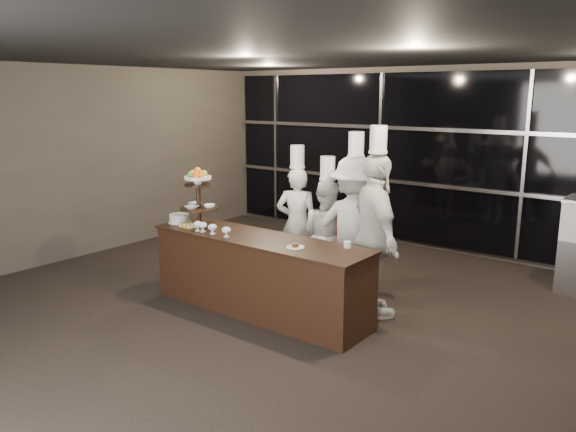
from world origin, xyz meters
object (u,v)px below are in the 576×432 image
Objects in this scene: chef_b at (327,234)px; chef_a at (297,222)px; display_stand at (198,193)px; chef_c at (354,228)px; layer_cake at (180,218)px; buffet_counter at (259,274)px; chef_d at (375,235)px.

chef_a is at bearing 172.04° from chef_b.
chef_c is at bearing 34.01° from display_stand.
chef_a is at bearing 53.28° from layer_cake.
chef_b is (1.50, 1.20, -0.22)m from layer_cake.
layer_cake is at bearing -141.22° from chef_b.
buffet_counter is 1.59× the size of chef_b.
display_stand is 1.48m from chef_a.
chef_a is (0.95, 1.28, -0.15)m from layer_cake.
chef_b reaches higher than layer_cake.
buffet_counter is 1.28× the size of chef_d.
buffet_counter is at bearing -119.79° from chef_c.
buffet_counter is 1.34× the size of chef_c.
chef_a is at bearing 161.26° from chef_d.
layer_cake is 0.16× the size of chef_a.
chef_b is (0.54, -0.08, -0.07)m from chef_a.
chef_a is 1.59m from chef_d.
display_stand is 2.01m from chef_c.
chef_b is at bearing -7.96° from chef_a.
chef_c is (1.63, 1.10, -0.42)m from display_stand.
chef_d is (1.50, -0.51, 0.15)m from chef_a.
chef_c is (0.45, -0.05, 0.16)m from chef_b.
display_stand is 2.29m from chef_d.
chef_d is (0.96, -0.43, 0.22)m from chef_b.
chef_d reaches higher than chef_b.
chef_c is (0.63, 1.10, 0.45)m from buffet_counter.
chef_c is at bearing 143.35° from chef_d.
display_stand is 2.48× the size of layer_cake.
chef_c is 0.64m from chef_d.
chef_b is (0.18, 1.15, 0.29)m from buffet_counter.
chef_a is at bearing 106.38° from buffet_counter.
chef_b is 0.48m from chef_c.
layer_cake is 2.26m from chef_c.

